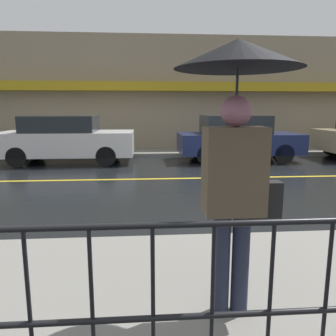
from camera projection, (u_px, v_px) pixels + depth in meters
name	position (u px, v px, depth m)	size (l,w,h in m)	color
ground_plane	(218.00, 178.00, 8.25)	(80.00, 80.00, 0.00)	black
sidewalk_far	(191.00, 152.00, 12.96)	(28.00, 1.68, 0.11)	gray
lane_marking	(218.00, 178.00, 8.25)	(25.20, 0.12, 0.01)	gold
building_storefront	(188.00, 94.00, 13.50)	(28.00, 0.85, 4.66)	gray
pedestrian	(237.00, 115.00, 2.35)	(0.91, 0.91, 2.08)	#23283D
car_white	(66.00, 139.00, 10.55)	(4.22, 1.91, 1.50)	silver
car_navy	(237.00, 138.00, 10.97)	(3.99, 1.80, 1.51)	#19234C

